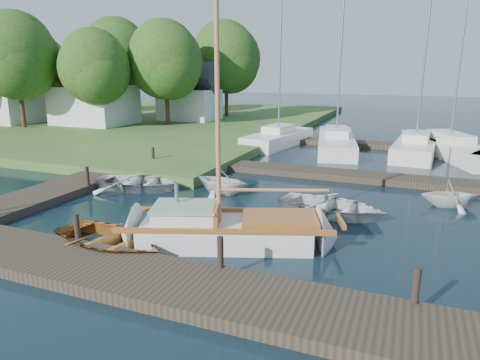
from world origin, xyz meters
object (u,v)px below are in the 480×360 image
at_px(tender_a, 137,180).
at_px(marina_boat_1, 336,141).
at_px(mooring_post_4, 87,176).
at_px(marina_boat_2, 416,146).
at_px(tender_c, 331,204).
at_px(dinghy, 109,236).
at_px(tender_b, 222,178).
at_px(mooring_post_3, 416,286).
at_px(house_b, 6,96).
at_px(marina_boat_0, 278,137).
at_px(tree_4, 117,56).
at_px(mooring_post_2, 220,252).
at_px(tree_5, 40,66).
at_px(tree_7, 226,58).
at_px(tender_d, 451,192).
at_px(house_c, 190,97).
at_px(tree_2, 95,67).
at_px(mooring_post_1, 77,228).
at_px(tree_3, 166,61).
at_px(house_a, 94,95).
at_px(mooring_post_5, 153,155).
at_px(tree_1, 16,56).
at_px(marina_boat_3, 449,146).
at_px(sailboat, 231,233).

relative_size(tender_a, marina_boat_1, 0.35).
distance_m(mooring_post_4, tender_a, 2.05).
bearing_deg(marina_boat_2, tender_c, 172.45).
distance_m(dinghy, tender_b, 6.56).
xyz_separation_m(mooring_post_3, house_b, (-34.00, 19.00, 2.07)).
relative_size(marina_boat_0, tree_4, 1.16).
distance_m(mooring_post_2, tree_5, 40.52).
bearing_deg(tree_7, tree_5, -161.57).
relative_size(tender_c, tender_d, 1.78).
bearing_deg(house_c, tree_2, -116.70).
bearing_deg(tree_7, dinghy, -72.35).
bearing_deg(mooring_post_4, mooring_post_1, -51.34).
height_order(tree_3, tree_5, tree_3).
distance_m(mooring_post_3, house_b, 39.00).
distance_m(mooring_post_1, house_a, 27.11).
bearing_deg(marina_boat_0, tree_5, 87.03).
bearing_deg(marina_boat_1, tree_4, 60.19).
height_order(dinghy, house_a, house_a).
xyz_separation_m(tender_c, tree_2, (-21.17, 13.11, 4.85)).
height_order(mooring_post_2, tree_3, tree_3).
bearing_deg(house_b, mooring_post_4, -33.69).
distance_m(tree_2, tree_4, 9.01).
relative_size(mooring_post_1, tender_c, 0.21).
relative_size(mooring_post_2, mooring_post_3, 1.00).
relative_size(mooring_post_5, house_b, 0.14).
bearing_deg(house_b, house_a, 14.04).
bearing_deg(tree_1, tree_7, 49.40).
xyz_separation_m(tender_d, marina_boat_3, (0.59, 11.10, -0.01)).
bearing_deg(tree_4, marina_boat_2, -16.14).
bearing_deg(marina_boat_0, dinghy, -168.83).
xyz_separation_m(mooring_post_2, marina_boat_3, (6.30, 19.67, -0.14)).
relative_size(mooring_post_2, tender_c, 0.21).
bearing_deg(tender_c, tender_a, 99.12).
bearing_deg(tree_3, marina_boat_2, -11.57).
relative_size(marina_boat_0, tree_1, 1.22).
xyz_separation_m(tender_b, house_c, (-12.40, 20.05, 1.92)).
xyz_separation_m(mooring_post_5, tender_d, (14.21, -1.43, -0.13)).
distance_m(tender_c, marina_boat_1, 13.48).
xyz_separation_m(mooring_post_4, sailboat, (7.88, -2.86, -0.36)).
distance_m(tender_b, tree_4, 29.20).
height_order(marina_boat_1, tree_2, marina_boat_1).
bearing_deg(tender_c, tree_3, 55.47).
bearing_deg(tender_a, mooring_post_4, 116.96).
xyz_separation_m(marina_boat_0, tree_3, (-11.11, 3.86, 5.23)).
distance_m(mooring_post_5, dinghy, 10.69).
bearing_deg(tender_c, marina_boat_2, -1.41).
height_order(tender_d, house_a, house_a).
relative_size(marina_boat_3, house_a, 1.71).
xyz_separation_m(marina_boat_1, tree_7, (-13.04, 11.81, 5.64)).
distance_m(mooring_post_3, tree_1, 34.92).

